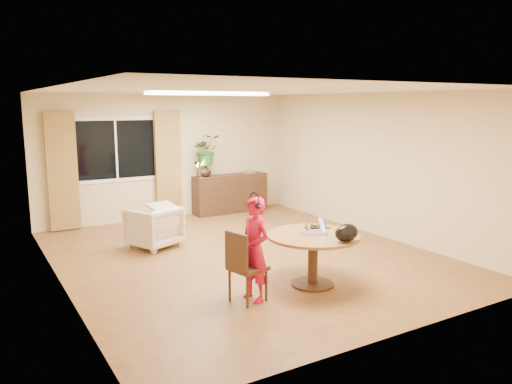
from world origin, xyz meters
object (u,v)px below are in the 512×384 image
(child, at_px, (254,249))
(armchair, at_px, (154,227))
(sideboard, at_px, (230,194))
(dining_table, at_px, (313,245))
(dining_chair, at_px, (248,266))

(child, height_order, armchair, child)
(child, xyz_separation_m, sideboard, (2.12, 4.66, -0.22))
(armchair, bearing_deg, child, 72.66)
(dining_table, xyz_separation_m, sideboard, (1.20, 4.63, -0.13))
(dining_table, xyz_separation_m, armchair, (-1.21, 2.83, -0.20))
(dining_chair, bearing_deg, armchair, 80.38)
(child, relative_size, armchair, 1.68)
(sideboard, bearing_deg, child, -114.47)
(dining_table, bearing_deg, sideboard, 75.47)
(armchair, bearing_deg, sideboard, -166.31)
(dining_chair, height_order, sideboard, dining_chair)
(dining_chair, xyz_separation_m, armchair, (-0.20, 2.86, -0.10))
(dining_table, xyz_separation_m, child, (-0.92, -0.04, 0.10))
(armchair, bearing_deg, dining_table, 90.13)
(dining_table, relative_size, child, 0.95)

